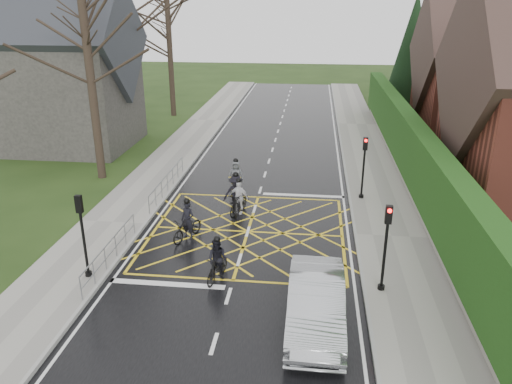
% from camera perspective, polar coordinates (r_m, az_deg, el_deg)
% --- Properties ---
extents(ground, '(120.00, 120.00, 0.00)m').
position_cam_1_polar(ground, '(21.42, -0.94, -4.56)').
color(ground, '#1D3110').
rests_on(ground, ground).
extents(road, '(9.00, 80.00, 0.01)m').
position_cam_1_polar(road, '(21.42, -0.94, -4.55)').
color(road, black).
rests_on(road, ground).
extents(sidewalk_right, '(3.00, 80.00, 0.15)m').
position_cam_1_polar(sidewalk_right, '(21.51, 15.17, -5.02)').
color(sidewalk_right, gray).
rests_on(sidewalk_right, ground).
extents(sidewalk_left, '(3.00, 80.00, 0.15)m').
position_cam_1_polar(sidewalk_left, '(22.90, -16.03, -3.46)').
color(sidewalk_left, gray).
rests_on(sidewalk_left, ground).
extents(stone_wall, '(0.50, 38.00, 0.70)m').
position_cam_1_polar(stone_wall, '(27.17, 17.21, 0.96)').
color(stone_wall, slate).
rests_on(stone_wall, ground).
extents(hedge, '(0.90, 38.00, 2.80)m').
position_cam_1_polar(hedge, '(26.65, 17.61, 4.49)').
color(hedge, '#1B3D10').
rests_on(hedge, stone_wall).
extents(house_far, '(9.80, 8.80, 10.30)m').
position_cam_1_polar(house_far, '(39.38, 25.16, 12.03)').
color(house_far, maroon).
rests_on(house_far, ground).
extents(conifer, '(4.60, 4.60, 10.00)m').
position_cam_1_polar(conifer, '(46.06, 17.41, 14.90)').
color(conifer, black).
rests_on(conifer, ground).
extents(church, '(8.80, 7.80, 11.00)m').
position_cam_1_polar(church, '(35.32, -21.12, 12.70)').
color(church, '#2D2B28').
rests_on(church, ground).
extents(tree_near, '(9.24, 9.24, 11.44)m').
position_cam_1_polar(tree_near, '(27.70, -18.97, 17.23)').
color(tree_near, black).
rests_on(tree_near, ground).
extents(tree_mid, '(10.08, 10.08, 12.48)m').
position_cam_1_polar(tree_mid, '(35.44, -15.04, 19.43)').
color(tree_mid, black).
rests_on(tree_mid, ground).
extents(tree_far, '(8.40, 8.40, 10.40)m').
position_cam_1_polar(tree_far, '(42.86, -9.97, 18.06)').
color(tree_far, black).
rests_on(tree_far, ground).
extents(railing_south, '(0.05, 5.04, 1.03)m').
position_cam_1_polar(railing_south, '(19.21, -16.34, -6.09)').
color(railing_south, slate).
rests_on(railing_south, ground).
extents(railing_north, '(0.05, 6.04, 1.03)m').
position_cam_1_polar(railing_north, '(25.68, -10.12, 1.47)').
color(railing_north, slate).
rests_on(railing_north, ground).
extents(traffic_light_ne, '(0.24, 0.31, 3.21)m').
position_cam_1_polar(traffic_light_ne, '(24.67, 12.18, 2.65)').
color(traffic_light_ne, black).
rests_on(traffic_light_ne, ground).
extents(traffic_light_se, '(0.24, 0.31, 3.21)m').
position_cam_1_polar(traffic_light_se, '(16.95, 14.54, -6.35)').
color(traffic_light_se, black).
rests_on(traffic_light_se, ground).
extents(traffic_light_sw, '(0.24, 0.31, 3.21)m').
position_cam_1_polar(traffic_light_sw, '(18.20, -19.11, -4.90)').
color(traffic_light_sw, black).
rests_on(traffic_light_sw, ground).
extents(cyclist_rear, '(1.31, 1.95, 1.79)m').
position_cam_1_polar(cyclist_rear, '(20.77, -7.84, -3.87)').
color(cyclist_rear, black).
rests_on(cyclist_rear, ground).
extents(cyclist_back, '(0.86, 1.73, 1.67)m').
position_cam_1_polar(cyclist_back, '(17.75, -4.43, -8.13)').
color(cyclist_back, black).
rests_on(cyclist_back, ground).
extents(cyclist_mid, '(1.27, 2.12, 1.97)m').
position_cam_1_polar(cyclist_mid, '(23.09, -2.33, -0.66)').
color(cyclist_mid, black).
rests_on(cyclist_mid, ground).
extents(cyclist_front, '(1.00, 1.80, 1.74)m').
position_cam_1_polar(cyclist_front, '(22.94, -2.02, -1.02)').
color(cyclist_front, black).
rests_on(cyclist_front, ground).
extents(cyclist_lead, '(0.82, 1.83, 1.75)m').
position_cam_1_polar(cyclist_lead, '(25.73, -2.32, 1.41)').
color(cyclist_lead, gold).
rests_on(cyclist_lead, ground).
extents(car, '(1.68, 4.79, 1.58)m').
position_cam_1_polar(car, '(15.43, 6.87, -12.49)').
color(car, '#B0B3B7').
rests_on(car, ground).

